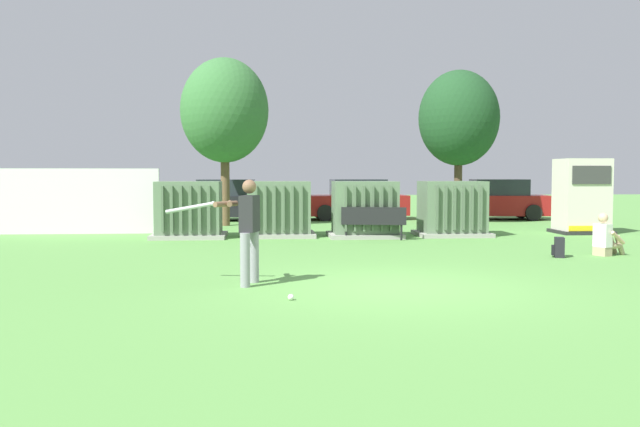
# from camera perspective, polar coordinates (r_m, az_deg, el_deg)

# --- Properties ---
(ground_plane) EXTENTS (96.00, 96.00, 0.00)m
(ground_plane) POSITION_cam_1_polar(r_m,az_deg,el_deg) (11.03, 6.28, -6.23)
(ground_plane) COLOR #5B9947
(fence_panel) EXTENTS (4.80, 0.12, 2.00)m
(fence_panel) POSITION_cam_1_polar(r_m,az_deg,el_deg) (21.97, -19.58, 0.98)
(fence_panel) COLOR white
(fence_panel) RESTS_ON ground
(transformer_west) EXTENTS (2.10, 1.70, 1.62)m
(transformer_west) POSITION_cam_1_polar(r_m,az_deg,el_deg) (19.80, -10.96, 0.26)
(transformer_west) COLOR #9E9B93
(transformer_west) RESTS_ON ground
(transformer_mid_west) EXTENTS (2.10, 1.70, 1.62)m
(transformer_mid_west) POSITION_cam_1_polar(r_m,az_deg,el_deg) (19.84, -3.50, 0.33)
(transformer_mid_west) COLOR #9E9B93
(transformer_mid_west) RESTS_ON ground
(transformer_mid_east) EXTENTS (2.10, 1.70, 1.62)m
(transformer_mid_east) POSITION_cam_1_polar(r_m,az_deg,el_deg) (19.67, 3.77, 0.30)
(transformer_mid_east) COLOR #9E9B93
(transformer_mid_east) RESTS_ON ground
(transformer_east) EXTENTS (2.10, 1.70, 1.62)m
(transformer_east) POSITION_cam_1_polar(r_m,az_deg,el_deg) (20.40, 11.05, 0.35)
(transformer_east) COLOR #9E9B93
(transformer_east) RESTS_ON ground
(generator_enclosure) EXTENTS (1.60, 1.40, 2.30)m
(generator_enclosure) POSITION_cam_1_polar(r_m,az_deg,el_deg) (22.38, 21.18, 1.34)
(generator_enclosure) COLOR #262626
(generator_enclosure) RESTS_ON ground
(park_bench) EXTENTS (1.84, 0.72, 0.92)m
(park_bench) POSITION_cam_1_polar(r_m,az_deg,el_deg) (18.88, 4.55, -0.60)
(park_bench) COLOR black
(park_bench) RESTS_ON ground
(batter) EXTENTS (1.60, 0.78, 1.74)m
(batter) POSITION_cam_1_polar(r_m,az_deg,el_deg) (11.21, -6.24, -1.05)
(batter) COLOR gray
(batter) RESTS_ON ground
(sports_ball) EXTENTS (0.09, 0.09, 0.09)m
(sports_ball) POSITION_cam_1_polar(r_m,az_deg,el_deg) (9.90, -2.47, -7.05)
(sports_ball) COLOR white
(sports_ball) RESTS_ON ground
(seated_spectator) EXTENTS (0.79, 0.66, 0.96)m
(seated_spectator) POSITION_cam_1_polar(r_m,az_deg,el_deg) (16.51, 22.92, -1.98)
(seated_spectator) COLOR tan
(seated_spectator) RESTS_ON ground
(backpack) EXTENTS (0.33, 0.37, 0.44)m
(backpack) POSITION_cam_1_polar(r_m,az_deg,el_deg) (15.80, 19.47, -2.72)
(backpack) COLOR black
(backpack) RESTS_ON ground
(tree_left) EXTENTS (3.09, 3.09, 5.91)m
(tree_left) POSITION_cam_1_polar(r_m,az_deg,el_deg) (24.30, -8.04, 8.55)
(tree_left) COLOR brown
(tree_left) RESTS_ON ground
(tree_center_left) EXTENTS (2.96, 2.96, 5.66)m
(tree_center_left) POSITION_cam_1_polar(r_m,az_deg,el_deg) (25.73, 11.61, 7.85)
(tree_center_left) COLOR #4C3828
(tree_center_left) RESTS_ON ground
(parked_car_leftmost) EXTENTS (4.32, 2.17, 1.62)m
(parked_car_leftmost) POSITION_cam_1_polar(r_m,az_deg,el_deg) (26.89, -8.12, 1.01)
(parked_car_leftmost) COLOR black
(parked_car_leftmost) RESTS_ON ground
(parked_car_left_of_center) EXTENTS (4.28, 2.09, 1.62)m
(parked_car_left_of_center) POSITION_cam_1_polar(r_m,az_deg,el_deg) (27.33, 2.98, 1.08)
(parked_car_left_of_center) COLOR maroon
(parked_car_left_of_center) RESTS_ON ground
(parked_car_right_of_center) EXTENTS (4.34, 2.21, 1.62)m
(parked_car_right_of_center) POSITION_cam_1_polar(r_m,az_deg,el_deg) (28.20, 14.59, 1.04)
(parked_car_right_of_center) COLOR maroon
(parked_car_right_of_center) RESTS_ON ground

